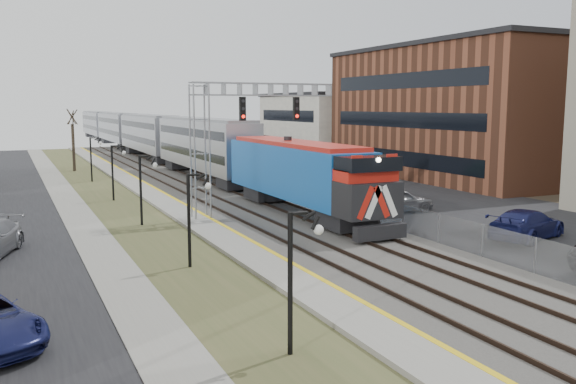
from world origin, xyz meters
TOP-DOWN VIEW (x-y plane):
  - sidewalk at (-7.00, 35.00)m, footprint 2.00×120.00m
  - grass_median at (-4.00, 35.00)m, footprint 4.00×120.00m
  - platform at (-1.00, 35.00)m, footprint 2.00×120.00m
  - ballast_bed at (4.00, 35.00)m, footprint 8.00×120.00m
  - parking_lot at (16.00, 35.00)m, footprint 16.00×120.00m
  - platform_edge at (-0.12, 35.00)m, footprint 0.24×120.00m
  - track_near at (2.00, 35.00)m, footprint 1.58×120.00m
  - track_far at (5.50, 35.00)m, footprint 1.58×120.00m
  - train at (5.50, 73.96)m, footprint 3.00×108.65m
  - signal_gantry at (1.22, 27.99)m, footprint 9.00×1.07m
  - lampposts at (-4.00, 18.29)m, footprint 0.14×62.14m
  - fence at (8.20, 35.00)m, footprint 0.04×120.00m
  - buildings_east at (30.00, 31.18)m, footprint 16.00×76.00m
  - car_lot_d at (13.03, 16.12)m, footprint 5.76×3.87m
  - car_lot_e at (11.73, 25.50)m, footprint 4.66×2.04m
  - car_lot_f at (13.64, 38.26)m, footprint 4.57×2.66m

SIDE VIEW (x-z plane):
  - parking_lot at x=16.00m, z-range 0.00..0.04m
  - grass_median at x=-4.00m, z-range 0.00..0.06m
  - sidewalk at x=-7.00m, z-range 0.00..0.08m
  - ballast_bed at x=4.00m, z-range 0.00..0.20m
  - platform at x=-1.00m, z-range 0.00..0.24m
  - platform_edge at x=-0.12m, z-range 0.24..0.25m
  - track_near at x=2.00m, z-range 0.20..0.35m
  - track_far at x=5.50m, z-range 0.20..0.35m
  - car_lot_f at x=13.64m, z-range 0.00..1.42m
  - car_lot_d at x=13.03m, z-range 0.00..1.55m
  - car_lot_e at x=11.73m, z-range 0.00..1.56m
  - fence at x=8.20m, z-range 0.00..1.60m
  - lampposts at x=-4.00m, z-range 0.00..4.00m
  - train at x=5.50m, z-range 0.28..5.60m
  - signal_gantry at x=1.22m, z-range 1.51..9.66m
  - buildings_east at x=30.00m, z-range -1.19..13.81m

